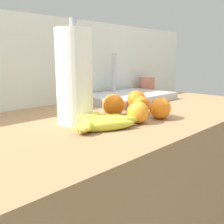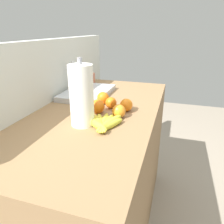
{
  "view_description": "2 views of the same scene",
  "coord_description": "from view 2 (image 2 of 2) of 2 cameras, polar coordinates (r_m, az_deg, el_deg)",
  "views": [
    {
      "loc": [
        -0.7,
        -0.65,
        1.13
      ],
      "look_at": [
        -0.15,
        -0.1,
        0.97
      ],
      "focal_mm": 41.67,
      "sensor_mm": 36.0,
      "label": 1
    },
    {
      "loc": [
        -1.05,
        -0.41,
        1.36
      ],
      "look_at": [
        -0.21,
        -0.15,
        1.01
      ],
      "focal_mm": 33.64,
      "sensor_mm": 36.0,
      "label": 2
    }
  ],
  "objects": [
    {
      "name": "orange_back_left",
      "position": [
        1.21,
        -0.29,
        2.52
      ],
      "size": [
        0.07,
        0.07,
        0.07
      ],
      "primitive_type": "sphere",
      "color": "orange",
      "rests_on": "counter"
    },
    {
      "name": "orange_front",
      "position": [
        1.17,
        3.9,
        1.92
      ],
      "size": [
        0.07,
        0.07,
        0.07
      ],
      "primitive_type": "sphere",
      "color": "orange",
      "rests_on": "counter"
    },
    {
      "name": "paper_towel_roll",
      "position": [
        0.98,
        -8.27,
        4.37
      ],
      "size": [
        0.11,
        0.11,
        0.32
      ],
      "color": "white",
      "rests_on": "counter"
    },
    {
      "name": "counter",
      "position": [
        1.44,
        -3.2,
        -16.66
      ],
      "size": [
        1.42,
        0.66,
        0.93
      ],
      "primitive_type": "cube",
      "color": "olive",
      "rests_on": "ground"
    },
    {
      "name": "orange_right",
      "position": [
        1.09,
        1.89,
        0.24
      ],
      "size": [
        0.07,
        0.07,
        0.07
      ],
      "primitive_type": "sphere",
      "color": "orange",
      "rests_on": "counter"
    },
    {
      "name": "orange_far_right",
      "position": [
        1.29,
        -2.45,
        3.83
      ],
      "size": [
        0.07,
        0.07,
        0.07
      ],
      "primitive_type": "sphere",
      "color": "orange",
      "rests_on": "counter"
    },
    {
      "name": "mug",
      "position": [
        1.74,
        -6.0,
        8.88
      ],
      "size": [
        0.08,
        0.08,
        0.1
      ],
      "primitive_type": "cylinder",
      "color": "#BF6E56",
      "rests_on": "counter"
    },
    {
      "name": "orange_back_right",
      "position": [
        1.14,
        -3.96,
        1.49
      ],
      "size": [
        0.08,
        0.08,
        0.08
      ],
      "primitive_type": "sphere",
      "color": "orange",
      "rests_on": "counter"
    },
    {
      "name": "sink_basin",
      "position": [
        1.48,
        -6.72,
        5.36
      ],
      "size": [
        0.42,
        0.28,
        0.22
      ],
      "color": "#B7BABF",
      "rests_on": "counter"
    },
    {
      "name": "banana_bunch",
      "position": [
        0.99,
        -2.37,
        -3.04
      ],
      "size": [
        0.22,
        0.19,
        0.04
      ],
      "color": "gold",
      "rests_on": "counter"
    },
    {
      "name": "wall_back",
      "position": [
        1.49,
        -16.57,
        -7.78
      ],
      "size": [
        1.82,
        0.06,
        1.3
      ],
      "primitive_type": "cube",
      "color": "silver",
      "rests_on": "ground"
    }
  ]
}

